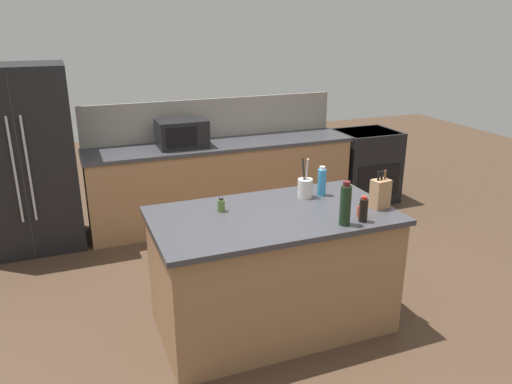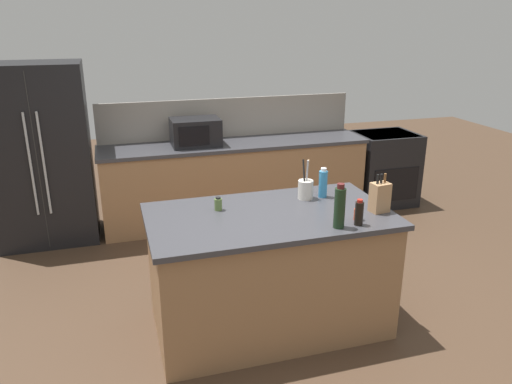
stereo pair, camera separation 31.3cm
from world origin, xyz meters
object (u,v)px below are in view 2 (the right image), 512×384
object	(u,v)px
knife_block	(380,197)
soy_sauce_bottle	(359,213)
refrigerator	(41,155)
utensil_crock	(306,189)
wine_bottle	(340,207)
spice_jar_paprika	(358,214)
dish_soap_bottle	(323,183)
microwave	(195,132)
spice_jar_oregano	(218,204)
range_oven	(383,168)

from	to	relation	value
knife_block	soy_sauce_bottle	bearing A→B (deg)	-153.21
refrigerator	soy_sauce_bottle	bearing A→B (deg)	-48.76
utensil_crock	wine_bottle	xyz separation A→B (m)	(0.00, -0.60, 0.07)
refrigerator	spice_jar_paprika	world-z (taller)	refrigerator
spice_jar_paprika	dish_soap_bottle	size ratio (longest dim) A/B	0.40
knife_block	spice_jar_paprika	distance (m)	0.26
utensil_crock	spice_jar_paprika	distance (m)	0.55
microwave	knife_block	distance (m)	2.56
spice_jar_paprika	dish_soap_bottle	distance (m)	0.52
wine_bottle	spice_jar_paprika	world-z (taller)	wine_bottle
spice_jar_oregano	dish_soap_bottle	bearing A→B (deg)	2.95
refrigerator	soy_sauce_bottle	xyz separation A→B (m)	(2.30, -2.62, 0.09)
microwave	wine_bottle	size ratio (longest dim) A/B	1.70
microwave	spice_jar_paprika	world-z (taller)	microwave
utensil_crock	microwave	bearing A→B (deg)	104.85
range_oven	spice_jar_paprika	size ratio (longest dim) A/B	9.57
knife_block	spice_jar_oregano	distance (m)	1.19
wine_bottle	dish_soap_bottle	xyz separation A→B (m)	(0.14, 0.60, -0.03)
refrigerator	knife_block	size ratio (longest dim) A/B	6.48
soy_sauce_bottle	dish_soap_bottle	bearing A→B (deg)	90.68
utensil_crock	dish_soap_bottle	bearing A→B (deg)	-1.39
spice_jar_oregano	wine_bottle	size ratio (longest dim) A/B	0.33
range_oven	spice_jar_paprika	xyz separation A→B (m)	(-1.70, -2.49, 0.52)
refrigerator	soy_sauce_bottle	distance (m)	3.49
microwave	soy_sauce_bottle	xyz separation A→B (m)	(0.68, -2.57, -0.06)
refrigerator	range_oven	bearing A→B (deg)	-0.73
knife_block	dish_soap_bottle	size ratio (longest dim) A/B	1.20
soy_sauce_bottle	knife_block	bearing A→B (deg)	35.05
microwave	dish_soap_bottle	distance (m)	2.09
utensil_crock	spice_jar_oregano	world-z (taller)	utensil_crock
spice_jar_oregano	refrigerator	bearing A→B (deg)	124.62
microwave	knife_block	xyz separation A→B (m)	(0.94, -2.39, -0.04)
range_oven	soy_sauce_bottle	xyz separation A→B (m)	(-1.74, -2.57, 0.56)
microwave	utensil_crock	world-z (taller)	utensil_crock
microwave	dish_soap_bottle	world-z (taller)	microwave
dish_soap_bottle	range_oven	bearing A→B (deg)	48.58
soy_sauce_bottle	utensil_crock	bearing A→B (deg)	104.33
knife_block	soy_sauce_bottle	world-z (taller)	knife_block
wine_bottle	spice_jar_paprika	xyz separation A→B (m)	(0.19, 0.09, -0.10)
spice_jar_oregano	spice_jar_paprika	size ratio (longest dim) A/B	1.08
microwave	spice_jar_oregano	xyz separation A→B (m)	(-0.19, -2.02, -0.10)
refrigerator	microwave	bearing A→B (deg)	-1.81
microwave	wine_bottle	world-z (taller)	wine_bottle
refrigerator	knife_block	bearing A→B (deg)	-43.57
refrigerator	dish_soap_bottle	size ratio (longest dim) A/B	7.80
spice_jar_oregano	spice_jar_paprika	xyz separation A→B (m)	(0.91, -0.47, -0.00)
utensil_crock	soy_sauce_bottle	world-z (taller)	utensil_crock
dish_soap_bottle	refrigerator	bearing A→B (deg)	138.51
utensil_crock	spice_jar_oregano	size ratio (longest dim) A/B	3.09
wine_bottle	dish_soap_bottle	bearing A→B (deg)	76.44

